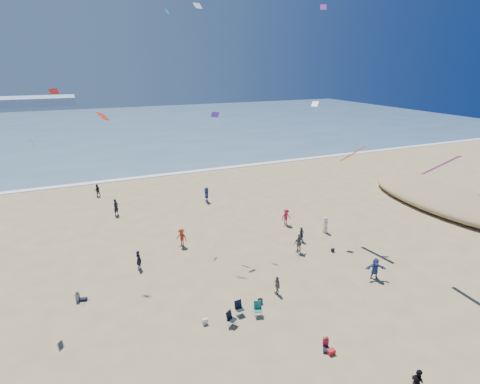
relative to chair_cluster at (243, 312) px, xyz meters
name	(u,v)px	position (x,y,z in m)	size (l,w,h in m)	color
ocean	(101,129)	(-2.56, 86.29, -0.47)	(220.00, 100.00, 0.06)	#476B84
surf_line	(128,179)	(-2.56, 36.29, -0.46)	(220.00, 1.20, 0.08)	white
standing_flyers	(227,250)	(2.01, 7.94, 0.38)	(31.26, 39.84, 1.93)	#B61A3C
chair_cluster	(243,312)	(0.00, 0.00, 0.00)	(2.79, 1.54, 1.00)	black
white_tote	(205,321)	(-2.54, 0.49, -0.30)	(0.35, 0.20, 0.40)	silver
black_backpack	(260,301)	(1.78, 1.05, -0.31)	(0.30, 0.22, 0.38)	black
cooler	(331,352)	(3.42, -5.04, -0.35)	(0.45, 0.30, 0.30)	red
navy_bag	(333,250)	(11.33, 5.35, -0.33)	(0.28, 0.18, 0.34)	black
kites_aloft	(305,80)	(7.66, 5.86, 14.56)	(35.92, 39.82, 26.66)	#FF78CF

